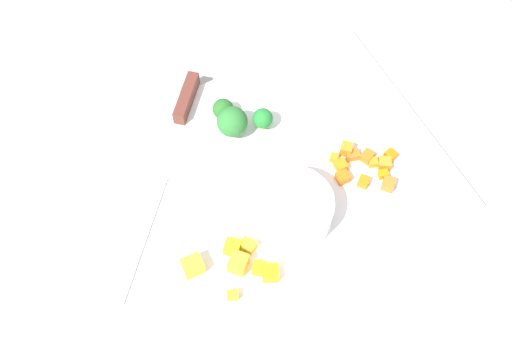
# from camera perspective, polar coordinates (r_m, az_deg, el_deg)

# --- Properties ---
(ground_plane) EXTENTS (4.00, 4.00, 0.00)m
(ground_plane) POSITION_cam_1_polar(r_m,az_deg,el_deg) (0.79, 0.00, -0.80)
(ground_plane) COLOR #9D9C92
(cutting_board) EXTENTS (0.49, 0.34, 0.01)m
(cutting_board) POSITION_cam_1_polar(r_m,az_deg,el_deg) (0.78, 0.00, -0.59)
(cutting_board) COLOR white
(cutting_board) RESTS_ON ground_plane
(prep_bowl) EXTENTS (0.10, 0.10, 0.04)m
(prep_bowl) POSITION_cam_1_polar(r_m,az_deg,el_deg) (0.73, 3.50, -3.81)
(prep_bowl) COLOR silver
(prep_bowl) RESTS_ON cutting_board
(chef_knife) EXTENTS (0.23, 0.28, 0.02)m
(chef_knife) POSITION_cam_1_polar(r_m,az_deg,el_deg) (0.81, -7.99, 3.51)
(chef_knife) COLOR silver
(chef_knife) RESTS_ON cutting_board
(carrot_dice_0) EXTENTS (0.02, 0.02, 0.01)m
(carrot_dice_0) POSITION_cam_1_polar(r_m,az_deg,el_deg) (0.78, 10.42, -1.08)
(carrot_dice_0) COLOR orange
(carrot_dice_0) RESTS_ON cutting_board
(carrot_dice_1) EXTENTS (0.02, 0.02, 0.01)m
(carrot_dice_1) POSITION_cam_1_polar(r_m,az_deg,el_deg) (0.78, 12.76, -1.31)
(carrot_dice_1) COLOR orange
(carrot_dice_1) RESTS_ON cutting_board
(carrot_dice_2) EXTENTS (0.02, 0.02, 0.01)m
(carrot_dice_2) POSITION_cam_1_polar(r_m,az_deg,el_deg) (0.80, 10.77, 1.36)
(carrot_dice_2) COLOR orange
(carrot_dice_2) RESTS_ON cutting_board
(carrot_dice_3) EXTENTS (0.02, 0.02, 0.01)m
(carrot_dice_3) POSITION_cam_1_polar(r_m,az_deg,el_deg) (0.80, 12.42, 0.71)
(carrot_dice_3) COLOR orange
(carrot_dice_3) RESTS_ON cutting_board
(carrot_dice_4) EXTENTS (0.02, 0.02, 0.01)m
(carrot_dice_4) POSITION_cam_1_polar(r_m,az_deg,el_deg) (0.81, 12.97, 1.46)
(carrot_dice_4) COLOR orange
(carrot_dice_4) RESTS_ON cutting_board
(carrot_dice_5) EXTENTS (0.02, 0.02, 0.01)m
(carrot_dice_5) POSITION_cam_1_polar(r_m,az_deg,el_deg) (0.79, 7.61, 1.22)
(carrot_dice_5) COLOR orange
(carrot_dice_5) RESTS_ON cutting_board
(carrot_dice_6) EXTENTS (0.02, 0.01, 0.01)m
(carrot_dice_6) POSITION_cam_1_polar(r_m,az_deg,el_deg) (0.79, 12.30, -0.36)
(carrot_dice_6) COLOR orange
(carrot_dice_6) RESTS_ON cutting_board
(carrot_dice_7) EXTENTS (0.02, 0.02, 0.01)m
(carrot_dice_7) POSITION_cam_1_polar(r_m,az_deg,el_deg) (0.80, 11.31, 0.78)
(carrot_dice_7) COLOR orange
(carrot_dice_7) RESTS_ON cutting_board
(carrot_dice_8) EXTENTS (0.01, 0.02, 0.01)m
(carrot_dice_8) POSITION_cam_1_polar(r_m,az_deg,el_deg) (0.79, 8.26, 0.46)
(carrot_dice_8) COLOR orange
(carrot_dice_8) RESTS_ON cutting_board
(carrot_dice_9) EXTENTS (0.02, 0.02, 0.02)m
(carrot_dice_9) POSITION_cam_1_polar(r_m,az_deg,el_deg) (0.80, 8.80, 2.08)
(carrot_dice_9) COLOR orange
(carrot_dice_9) RESTS_ON cutting_board
(carrot_dice_10) EXTENTS (0.02, 0.02, 0.01)m
(carrot_dice_10) POSITION_cam_1_polar(r_m,az_deg,el_deg) (0.80, 9.38, 1.49)
(carrot_dice_10) COLOR orange
(carrot_dice_10) RESTS_ON cutting_board
(carrot_dice_11) EXTENTS (0.02, 0.02, 0.01)m
(carrot_dice_11) POSITION_cam_1_polar(r_m,az_deg,el_deg) (0.78, 8.47, -0.65)
(carrot_dice_11) COLOR orange
(carrot_dice_11) RESTS_ON cutting_board
(pepper_dice_0) EXTENTS (0.02, 0.02, 0.01)m
(pepper_dice_0) POSITION_cam_1_polar(r_m,az_deg,el_deg) (0.72, 0.28, -9.50)
(pepper_dice_0) COLOR yellow
(pepper_dice_0) RESTS_ON cutting_board
(pepper_dice_1) EXTENTS (0.03, 0.03, 0.02)m
(pepper_dice_1) POSITION_cam_1_polar(r_m,az_deg,el_deg) (0.72, -2.31, -7.48)
(pepper_dice_1) COLOR yellow
(pepper_dice_1) RESTS_ON cutting_board
(pepper_dice_2) EXTENTS (0.02, 0.02, 0.01)m
(pepper_dice_2) POSITION_cam_1_polar(r_m,az_deg,el_deg) (0.73, -0.77, -7.31)
(pepper_dice_2) COLOR yellow
(pepper_dice_2) RESTS_ON cutting_board
(pepper_dice_3) EXTENTS (0.03, 0.03, 0.02)m
(pepper_dice_3) POSITION_cam_1_polar(r_m,az_deg,el_deg) (0.71, 1.43, -9.94)
(pepper_dice_3) COLOR yellow
(pepper_dice_3) RESTS_ON cutting_board
(pepper_dice_4) EXTENTS (0.02, 0.01, 0.01)m
(pepper_dice_4) POSITION_cam_1_polar(r_m,az_deg,el_deg) (0.71, -2.30, -12.05)
(pepper_dice_4) COLOR yellow
(pepper_dice_4) RESTS_ON cutting_board
(pepper_dice_5) EXTENTS (0.03, 0.02, 0.02)m
(pepper_dice_5) POSITION_cam_1_polar(r_m,az_deg,el_deg) (0.72, -6.16, -9.21)
(pepper_dice_5) COLOR yellow
(pepper_dice_5) RESTS_ON cutting_board
(pepper_dice_6) EXTENTS (0.03, 0.03, 0.02)m
(pepper_dice_6) POSITION_cam_1_polar(r_m,az_deg,el_deg) (0.71, -1.74, -9.02)
(pepper_dice_6) COLOR yellow
(pepper_dice_6) RESTS_ON cutting_board
(broccoli_floret_0) EXTENTS (0.03, 0.03, 0.04)m
(broccoli_floret_0) POSITION_cam_1_polar(r_m,az_deg,el_deg) (0.80, 0.66, 5.07)
(broccoli_floret_0) COLOR #88B76B
(broccoli_floret_0) RESTS_ON cutting_board
(broccoli_floret_1) EXTENTS (0.03, 0.03, 0.03)m
(broccoli_floret_1) POSITION_cam_1_polar(r_m,az_deg,el_deg) (0.82, -3.10, 6.04)
(broccoli_floret_1) COLOR #87AB55
(broccoli_floret_1) RESTS_ON cutting_board
(broccoli_floret_2) EXTENTS (0.04, 0.04, 0.05)m
(broccoli_floret_2) POSITION_cam_1_polar(r_m,az_deg,el_deg) (0.79, -2.06, 4.85)
(broccoli_floret_2) COLOR #98B054
(broccoli_floret_2) RESTS_ON cutting_board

